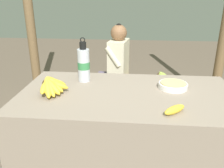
{
  "coord_description": "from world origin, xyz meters",
  "views": [
    {
      "loc": [
        0.03,
        -1.47,
        1.41
      ],
      "look_at": [
        -0.11,
        0.05,
        0.82
      ],
      "focal_mm": 38.0,
      "sensor_mm": 36.0,
      "label": 1
    }
  ],
  "objects_px": {
    "loose_banana_front": "(175,110)",
    "banana_bunch_green": "(162,75)",
    "wooden_bench": "(123,83)",
    "support_post_near": "(28,1)",
    "banana_bunch_ripe": "(52,84)",
    "serving_bowl": "(173,85)",
    "seated_vendor": "(115,62)",
    "water_bottle": "(84,64)"
  },
  "relations": [
    {
      "from": "loose_banana_front",
      "to": "banana_bunch_green",
      "type": "xyz_separation_m",
      "value": [
        0.12,
        1.63,
        -0.36
      ]
    },
    {
      "from": "wooden_bench",
      "to": "support_post_near",
      "type": "bearing_deg",
      "value": 169.78
    },
    {
      "from": "banana_bunch_ripe",
      "to": "loose_banana_front",
      "type": "xyz_separation_m",
      "value": [
        0.77,
        -0.21,
        -0.04
      ]
    },
    {
      "from": "serving_bowl",
      "to": "banana_bunch_green",
      "type": "bearing_deg",
      "value": 86.53
    },
    {
      "from": "wooden_bench",
      "to": "banana_bunch_green",
      "type": "relative_size",
      "value": 7.45
    },
    {
      "from": "seated_vendor",
      "to": "loose_banana_front",
      "type": "bearing_deg",
      "value": 115.4
    },
    {
      "from": "banana_bunch_ripe",
      "to": "loose_banana_front",
      "type": "relative_size",
      "value": 1.78
    },
    {
      "from": "serving_bowl",
      "to": "water_bottle",
      "type": "relative_size",
      "value": 0.61
    },
    {
      "from": "loose_banana_front",
      "to": "banana_bunch_green",
      "type": "height_order",
      "value": "loose_banana_front"
    },
    {
      "from": "support_post_near",
      "to": "seated_vendor",
      "type": "bearing_deg",
      "value": -12.3
    },
    {
      "from": "wooden_bench",
      "to": "seated_vendor",
      "type": "height_order",
      "value": "seated_vendor"
    },
    {
      "from": "loose_banana_front",
      "to": "water_bottle",
      "type": "bearing_deg",
      "value": 142.44
    },
    {
      "from": "loose_banana_front",
      "to": "seated_vendor",
      "type": "relative_size",
      "value": 0.14
    },
    {
      "from": "loose_banana_front",
      "to": "wooden_bench",
      "type": "bearing_deg",
      "value": 102.6
    },
    {
      "from": "seated_vendor",
      "to": "support_post_near",
      "type": "height_order",
      "value": "support_post_near"
    },
    {
      "from": "serving_bowl",
      "to": "wooden_bench",
      "type": "distance_m",
      "value": 1.4
    },
    {
      "from": "banana_bunch_ripe",
      "to": "banana_bunch_green",
      "type": "relative_size",
      "value": 1.18
    },
    {
      "from": "water_bottle",
      "to": "loose_banana_front",
      "type": "height_order",
      "value": "water_bottle"
    },
    {
      "from": "loose_banana_front",
      "to": "banana_bunch_green",
      "type": "distance_m",
      "value": 1.67
    },
    {
      "from": "banana_bunch_green",
      "to": "support_post_near",
      "type": "relative_size",
      "value": 0.09
    },
    {
      "from": "water_bottle",
      "to": "seated_vendor",
      "type": "bearing_deg",
      "value": 82.76
    },
    {
      "from": "loose_banana_front",
      "to": "support_post_near",
      "type": "relative_size",
      "value": 0.06
    },
    {
      "from": "banana_bunch_green",
      "to": "banana_bunch_ripe",
      "type": "bearing_deg",
      "value": -122.33
    },
    {
      "from": "banana_bunch_green",
      "to": "seated_vendor",
      "type": "bearing_deg",
      "value": -177.63
    },
    {
      "from": "seated_vendor",
      "to": "banana_bunch_green",
      "type": "relative_size",
      "value": 4.81
    },
    {
      "from": "loose_banana_front",
      "to": "seated_vendor",
      "type": "xyz_separation_m",
      "value": [
        -0.46,
        1.6,
        -0.19
      ]
    },
    {
      "from": "wooden_bench",
      "to": "seated_vendor",
      "type": "distance_m",
      "value": 0.3
    },
    {
      "from": "banana_bunch_green",
      "to": "loose_banana_front",
      "type": "bearing_deg",
      "value": -94.26
    },
    {
      "from": "banana_bunch_ripe",
      "to": "wooden_bench",
      "type": "height_order",
      "value": "banana_bunch_ripe"
    },
    {
      "from": "serving_bowl",
      "to": "banana_bunch_green",
      "type": "distance_m",
      "value": 1.3
    },
    {
      "from": "banana_bunch_ripe",
      "to": "loose_banana_front",
      "type": "distance_m",
      "value": 0.8
    },
    {
      "from": "serving_bowl",
      "to": "support_post_near",
      "type": "xyz_separation_m",
      "value": [
        -1.64,
        1.47,
        0.5
      ]
    },
    {
      "from": "serving_bowl",
      "to": "banana_bunch_green",
      "type": "xyz_separation_m",
      "value": [
        0.08,
        1.25,
        -0.36
      ]
    },
    {
      "from": "seated_vendor",
      "to": "support_post_near",
      "type": "distance_m",
      "value": 1.35
    },
    {
      "from": "serving_bowl",
      "to": "water_bottle",
      "type": "height_order",
      "value": "water_bottle"
    },
    {
      "from": "loose_banana_front",
      "to": "support_post_near",
      "type": "xyz_separation_m",
      "value": [
        -1.6,
        1.85,
        0.5
      ]
    },
    {
      "from": "water_bottle",
      "to": "banana_bunch_green",
      "type": "height_order",
      "value": "water_bottle"
    },
    {
      "from": "loose_banana_front",
      "to": "support_post_near",
      "type": "distance_m",
      "value": 2.5
    },
    {
      "from": "support_post_near",
      "to": "banana_bunch_green",
      "type": "bearing_deg",
      "value": -7.4
    },
    {
      "from": "banana_bunch_ripe",
      "to": "support_post_near",
      "type": "height_order",
      "value": "support_post_near"
    },
    {
      "from": "support_post_near",
      "to": "loose_banana_front",
      "type": "bearing_deg",
      "value": -49.23
    },
    {
      "from": "water_bottle",
      "to": "loose_banana_front",
      "type": "xyz_separation_m",
      "value": [
        0.61,
        -0.47,
        -0.11
      ]
    }
  ]
}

